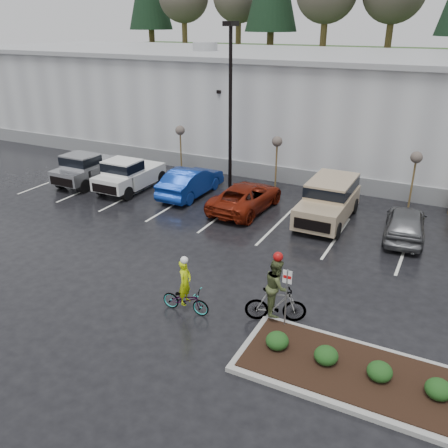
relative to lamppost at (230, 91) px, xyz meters
The scene contains 22 objects.
ground 13.87m from the lamppost, 71.57° to the right, with size 120.00×120.00×0.00m, color black.
warehouse 10.95m from the lamppost, 68.18° to the left, with size 60.50×15.50×7.20m.
wooded_ridge 33.35m from the lamppost, 83.09° to the left, with size 80.00×25.00×6.00m, color #1F3F1A.
lamppost is the anchor object (origin of this frame).
sapling_west 5.07m from the lamppost, 165.96° to the left, with size 0.60×0.60×3.20m.
sapling_mid 4.00m from the lamppost, 21.80° to the left, with size 0.60×0.60×3.20m.
sapling_east 10.48m from the lamppost, ahead, with size 0.60×0.60×3.20m.
curb_island 17.93m from the lamppost, 49.76° to the right, with size 8.00×3.00×0.15m, color gray.
mulch_bed 17.90m from the lamppost, 49.76° to the right, with size 7.60×2.60×0.04m, color black.
shrub_a 16.15m from the lamppost, 58.39° to the right, with size 0.70×0.70×0.52m, color #133713.
shrub_b 16.94m from the lamppost, 53.84° to the right, with size 0.70×0.70×0.52m, color #133713.
shrub_c 17.83m from the lamppost, 49.76° to the right, with size 0.70×0.70×0.52m, color #133713.
shrub_d 18.79m from the lamppost, 46.12° to the right, with size 0.70×0.70×0.52m, color #133713.
fire_lane_sign 14.78m from the lamppost, 56.54° to the right, with size 0.30×0.05×2.20m.
pickup_silver 9.79m from the lamppost, 161.45° to the right, with size 2.10×5.20×1.96m, color #9C9EA3, non-canonical shape.
pickup_white 7.42m from the lamppost, 152.85° to the right, with size 2.10×5.20×1.96m, color silver, non-canonical shape.
car_blue 5.49m from the lamppost, 125.28° to the right, with size 1.72×4.93×1.62m, color navy.
car_red 6.11m from the lamppost, 50.04° to the right, with size 2.38×5.16×1.43m, color maroon.
suv_tan 8.36m from the lamppost, 19.77° to the right, with size 2.20×5.10×2.06m, color tan, non-canonical shape.
car_grey 11.68m from the lamppost, 14.29° to the right, with size 1.75×4.35×1.48m, color #5C5E61.
cyclist_hivis 14.06m from the lamppost, 70.40° to the right, with size 1.78×0.71×2.12m.
cyclist_olive 14.44m from the lamppost, 57.37° to the right, with size 2.04×1.27×2.56m.
Camera 1 is at (7.86, -12.14, 9.30)m, focal length 38.00 mm.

